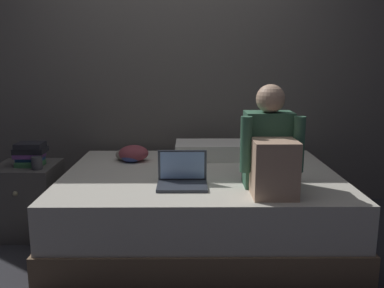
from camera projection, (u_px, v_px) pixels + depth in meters
The scene contains 10 objects.
ground_plane at pixel (172, 255), 2.80m from camera, with size 8.00×8.00×0.00m, color #2D2D33.
wall_back at pixel (176, 54), 3.71m from camera, with size 5.60×0.10×2.70m, color #605B56.
bed at pixel (200, 205), 3.04m from camera, with size 2.00×1.50×0.50m.
nightstand at pixel (28, 199), 3.11m from camera, with size 0.44×0.46×0.54m.
person_sitting at pixel (270, 151), 2.55m from camera, with size 0.39×0.44×0.66m.
laptop at pixel (182, 177), 2.66m from camera, with size 0.32×0.23×0.22m.
pillow at pixel (209, 150), 3.42m from camera, with size 0.56×0.36×0.13m, color silver.
book_stack at pixel (30, 153), 3.03m from camera, with size 0.22×0.17×0.17m.
mug at pixel (37, 163), 2.93m from camera, with size 0.08×0.08×0.09m, color #3D3D42.
clothes_pile at pixel (132, 154), 3.31m from camera, with size 0.27×0.21×0.13m.
Camera 1 is at (0.11, -2.59, 1.30)m, focal length 38.53 mm.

